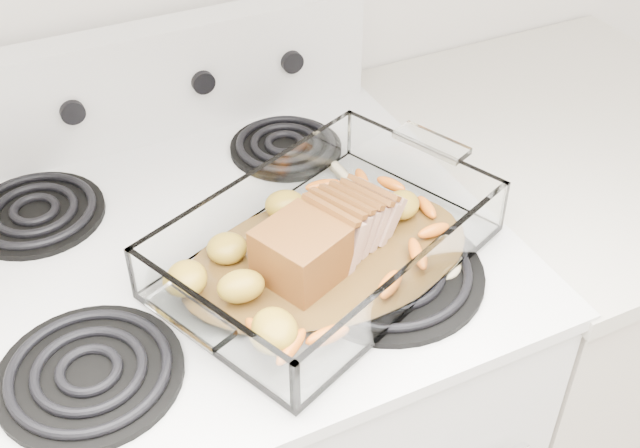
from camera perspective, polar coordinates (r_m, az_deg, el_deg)
name	(u,v)px	position (r m, az deg, el deg)	size (l,w,h in m)	color
electric_range	(228,446)	(1.42, -6.56, -15.42)	(0.78, 0.70, 1.12)	white
counter_right	(542,327)	(1.67, 15.51, -7.10)	(0.58, 0.68, 0.93)	beige
baking_dish	(327,249)	(1.02, 0.49, -1.82)	(0.41, 0.27, 0.08)	white
pork_roast	(318,239)	(1.00, -0.15, -1.05)	(0.21, 0.09, 0.08)	brown
roast_vegetables	(313,232)	(1.04, -0.50, -0.55)	(0.33, 0.18, 0.04)	orange
wooden_spoon	(406,235)	(1.08, 6.14, -0.81)	(0.07, 0.29, 0.02)	tan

